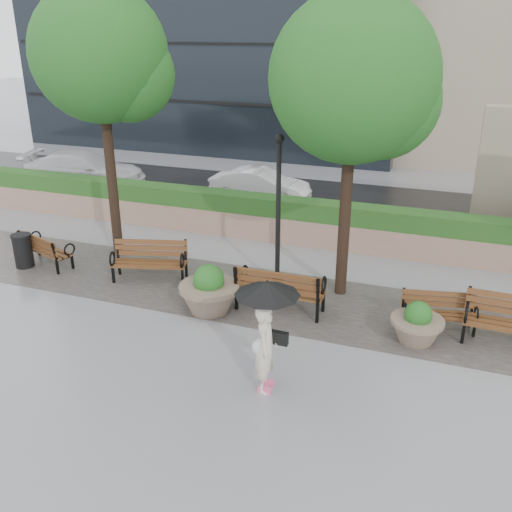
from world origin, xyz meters
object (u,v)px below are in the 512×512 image
(bench_2, at_px, (280,298))
(trash_bin, at_px, (23,252))
(bench_3, at_px, (437,320))
(bench_4, at_px, (512,333))
(car_right, at_px, (260,185))
(pedestrian, at_px, (267,325))
(planter_left, at_px, (209,293))
(planter_right, at_px, (417,326))
(car_left, at_px, (85,170))
(lamppost, at_px, (278,222))
(bench_0, at_px, (47,256))
(bench_1, at_px, (150,269))

(bench_2, xyz_separation_m, trash_bin, (-7.47, 0.06, 0.12))
(bench_3, xyz_separation_m, bench_4, (1.50, -0.18, 0.07))
(car_right, height_order, pedestrian, pedestrian)
(bench_2, bearing_deg, planter_left, 20.19)
(bench_4, distance_m, planter_right, 1.95)
(car_left, xyz_separation_m, car_right, (7.41, 0.57, -0.10))
(bench_3, relative_size, lamppost, 0.42)
(car_left, distance_m, car_right, 7.44)
(planter_right, bearing_deg, planter_left, -176.92)
(lamppost, distance_m, pedestrian, 4.53)
(planter_right, bearing_deg, trash_bin, 177.89)
(bench_2, xyz_separation_m, car_left, (-10.88, 7.69, 0.39))
(planter_left, bearing_deg, bench_2, 20.84)
(bench_4, relative_size, planter_left, 1.43)
(planter_right, bearing_deg, lamppost, 155.26)
(planter_left, bearing_deg, bench_0, 169.80)
(car_left, distance_m, pedestrian, 15.78)
(bench_0, distance_m, planter_left, 5.52)
(bench_2, relative_size, planter_left, 1.48)
(bench_4, xyz_separation_m, car_right, (-8.51, 8.09, 0.30))
(lamppost, height_order, pedestrian, lamppost)
(car_right, bearing_deg, planter_left, -168.68)
(bench_2, bearing_deg, lamppost, -70.20)
(planter_left, bearing_deg, car_right, 102.32)
(bench_0, relative_size, bench_4, 0.90)
(planter_right, distance_m, lamppost, 4.25)
(bench_1, bearing_deg, planter_right, -23.07)
(bench_4, height_order, planter_right, bench_4)
(lamppost, height_order, car_right, lamppost)
(bench_2, relative_size, planter_right, 1.86)
(bench_3, relative_size, bench_4, 0.82)
(bench_0, xyz_separation_m, bench_2, (6.96, -0.39, 0.06))
(bench_4, height_order, pedestrian, pedestrian)
(lamppost, xyz_separation_m, car_right, (-2.96, 6.90, -1.10))
(bench_3, height_order, lamppost, lamppost)
(planter_right, xyz_separation_m, lamppost, (-3.66, 1.69, 1.35))
(car_right, xyz_separation_m, pedestrian, (4.18, -11.25, 0.70))
(bench_1, distance_m, bench_2, 3.78)
(car_left, bearing_deg, bench_4, -126.91)
(trash_bin, xyz_separation_m, pedestrian, (8.18, -3.06, 0.86))
(bench_2, relative_size, bench_3, 1.25)
(bench_0, xyz_separation_m, trash_bin, (-0.51, -0.33, 0.18))
(bench_0, xyz_separation_m, bench_3, (10.51, -0.04, -0.02))
(bench_3, bearing_deg, bench_4, -19.21)
(bench_3, bearing_deg, planter_left, 178.08)
(car_right, bearing_deg, bench_2, -158.21)
(planter_left, distance_m, car_right, 9.05)
(planter_left, relative_size, car_left, 0.28)
(bench_3, height_order, bench_4, bench_4)
(bench_2, height_order, planter_left, planter_left)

